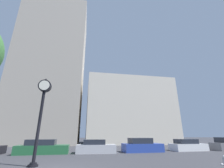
{
  "coord_description": "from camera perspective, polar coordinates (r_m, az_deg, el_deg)",
  "views": [
    {
      "loc": [
        1.5,
        -8.61,
        1.7
      ],
      "look_at": [
        4.88,
        10.8,
        8.43
      ],
      "focal_mm": 24.0,
      "sensor_mm": 36.0,
      "label": 1
    }
  ],
  "objects": [
    {
      "name": "car_silver",
      "position": [
        16.45,
        -6.23,
        -22.79
      ],
      "size": [
        3.94,
        2.1,
        1.27
      ],
      "rotation": [
        0.0,
        0.0,
        -0.05
      ],
      "color": "#BCBCC1",
      "rests_on": "ground_plane"
    },
    {
      "name": "car_green",
      "position": [
        16.95,
        -24.88,
        -21.14
      ],
      "size": [
        4.8,
        2.03,
        1.3
      ],
      "rotation": [
        0.0,
        0.0,
        0.03
      ],
      "color": "#236038",
      "rests_on": "ground_plane"
    },
    {
      "name": "car_blue",
      "position": [
        17.64,
        11.23,
        -22.13
      ],
      "size": [
        4.2,
        2.09,
        1.4
      ],
      "rotation": [
        0.0,
        0.0,
        0.04
      ],
      "color": "#28429E",
      "rests_on": "ground_plane"
    },
    {
      "name": "car_white",
      "position": [
        20.65,
        26.79,
        -20.24
      ],
      "size": [
        3.96,
        2.06,
        1.26
      ],
      "rotation": [
        0.0,
        0.0,
        0.03
      ],
      "color": "silver",
      "rests_on": "ground_plane"
    },
    {
      "name": "building_tall_tower",
      "position": [
        36.2,
        -21.65,
        4.67
      ],
      "size": [
        13.37,
        12.0,
        30.66
      ],
      "color": "#ADA393",
      "rests_on": "ground_plane"
    },
    {
      "name": "street_clock",
      "position": [
        10.66,
        -25.15,
        -7.68
      ],
      "size": [
        0.8,
        0.56,
        5.32
      ],
      "color": "black",
      "rests_on": "ground_plane"
    },
    {
      "name": "building_storefront_row",
      "position": [
        34.22,
        5.86,
        -10.58
      ],
      "size": [
        17.86,
        12.0,
        13.14
      ],
      "color": "beige",
      "rests_on": "ground_plane"
    }
  ]
}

